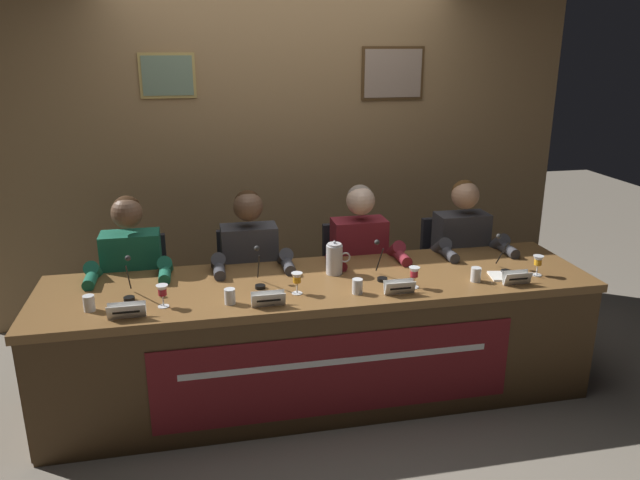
# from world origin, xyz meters

# --- Properties ---
(ground_plane) EXTENTS (12.00, 12.00, 0.00)m
(ground_plane) POSITION_xyz_m (0.00, 0.00, 0.00)
(ground_plane) COLOR gray
(wall_back_panelled) EXTENTS (4.46, 0.14, 2.60)m
(wall_back_panelled) POSITION_xyz_m (0.00, 1.34, 1.30)
(wall_back_panelled) COLOR #937047
(wall_back_panelled) RESTS_ON ground_plane
(conference_table) EXTENTS (3.26, 0.83, 0.75)m
(conference_table) POSITION_xyz_m (0.00, -0.11, 0.52)
(conference_table) COLOR brown
(conference_table) RESTS_ON ground_plane
(chair_far_left) EXTENTS (0.44, 0.45, 0.88)m
(chair_far_left) POSITION_xyz_m (-1.11, 0.60, 0.42)
(chair_far_left) COLOR black
(chair_far_left) RESTS_ON ground_plane
(panelist_far_left) EXTENTS (0.51, 0.48, 1.21)m
(panelist_far_left) POSITION_xyz_m (-1.11, 0.40, 0.70)
(panelist_far_left) COLOR black
(panelist_far_left) RESTS_ON ground_plane
(nameplate_far_left) EXTENTS (0.19, 0.06, 0.08)m
(nameplate_far_left) POSITION_xyz_m (-1.07, -0.31, 0.79)
(nameplate_far_left) COLOR white
(nameplate_far_left) RESTS_ON conference_table
(juice_glass_far_left) EXTENTS (0.06, 0.06, 0.12)m
(juice_glass_far_left) POSITION_xyz_m (-0.89, -0.21, 0.84)
(juice_glass_far_left) COLOR white
(juice_glass_far_left) RESTS_ON conference_table
(water_cup_far_left) EXTENTS (0.06, 0.06, 0.08)m
(water_cup_far_left) POSITION_xyz_m (-1.27, -0.18, 0.79)
(water_cup_far_left) COLOR silver
(water_cup_far_left) RESTS_ON conference_table
(microphone_far_left) EXTENTS (0.06, 0.17, 0.22)m
(microphone_far_left) POSITION_xyz_m (-1.08, -0.04, 0.83)
(microphone_far_left) COLOR black
(microphone_far_left) RESTS_ON conference_table
(chair_center_left) EXTENTS (0.44, 0.45, 0.88)m
(chair_center_left) POSITION_xyz_m (-0.37, 0.60, 0.42)
(chair_center_left) COLOR black
(chair_center_left) RESTS_ON ground_plane
(panelist_center_left) EXTENTS (0.51, 0.48, 1.21)m
(panelist_center_left) POSITION_xyz_m (-0.37, 0.40, 0.70)
(panelist_center_left) COLOR black
(panelist_center_left) RESTS_ON ground_plane
(nameplate_center_left) EXTENTS (0.18, 0.06, 0.08)m
(nameplate_center_left) POSITION_xyz_m (-0.35, -0.31, 0.79)
(nameplate_center_left) COLOR white
(nameplate_center_left) RESTS_ON conference_table
(juice_glass_center_left) EXTENTS (0.06, 0.06, 0.12)m
(juice_glass_center_left) POSITION_xyz_m (-0.17, -0.17, 0.84)
(juice_glass_center_left) COLOR white
(juice_glass_center_left) RESTS_ON conference_table
(water_cup_center_left) EXTENTS (0.06, 0.06, 0.08)m
(water_cup_center_left) POSITION_xyz_m (-0.54, -0.24, 0.79)
(water_cup_center_left) COLOR silver
(water_cup_center_left) RESTS_ON conference_table
(microphone_center_left) EXTENTS (0.06, 0.17, 0.22)m
(microphone_center_left) POSITION_xyz_m (-0.36, -0.01, 0.83)
(microphone_center_left) COLOR black
(microphone_center_left) RESTS_ON conference_table
(chair_center_right) EXTENTS (0.44, 0.45, 0.88)m
(chair_center_right) POSITION_xyz_m (0.37, 0.60, 0.42)
(chair_center_right) COLOR black
(chair_center_right) RESTS_ON ground_plane
(panelist_center_right) EXTENTS (0.51, 0.48, 1.21)m
(panelist_center_right) POSITION_xyz_m (0.37, 0.40, 0.70)
(panelist_center_right) COLOR black
(panelist_center_right) RESTS_ON ground_plane
(nameplate_center_right) EXTENTS (0.17, 0.06, 0.08)m
(nameplate_center_right) POSITION_xyz_m (0.39, -0.30, 0.79)
(nameplate_center_right) COLOR white
(nameplate_center_right) RESTS_ON conference_table
(juice_glass_center_right) EXTENTS (0.06, 0.06, 0.12)m
(juice_glass_center_right) POSITION_xyz_m (0.50, -0.22, 0.84)
(juice_glass_center_right) COLOR white
(juice_glass_center_right) RESTS_ON conference_table
(water_cup_center_right) EXTENTS (0.06, 0.06, 0.08)m
(water_cup_center_right) POSITION_xyz_m (0.16, -0.24, 0.79)
(water_cup_center_right) COLOR silver
(water_cup_center_right) RESTS_ON conference_table
(microphone_center_right) EXTENTS (0.06, 0.17, 0.22)m
(microphone_center_right) POSITION_xyz_m (0.36, -0.05, 0.83)
(microphone_center_right) COLOR black
(microphone_center_right) RESTS_ON conference_table
(chair_far_right) EXTENTS (0.44, 0.45, 0.88)m
(chair_far_right) POSITION_xyz_m (1.11, 0.60, 0.42)
(chair_far_right) COLOR black
(chair_far_right) RESTS_ON ground_plane
(panelist_far_right) EXTENTS (0.51, 0.48, 1.21)m
(panelist_far_right) POSITION_xyz_m (1.11, 0.40, 0.70)
(panelist_far_right) COLOR black
(panelist_far_right) RESTS_ON ground_plane
(nameplate_far_right) EXTENTS (0.17, 0.06, 0.08)m
(nameplate_far_right) POSITION_xyz_m (1.11, -0.30, 0.79)
(nameplate_far_right) COLOR white
(nameplate_far_right) RESTS_ON conference_table
(juice_glass_far_right) EXTENTS (0.06, 0.06, 0.12)m
(juice_glass_far_right) POSITION_xyz_m (1.30, -0.19, 0.84)
(juice_glass_far_right) COLOR white
(juice_glass_far_right) RESTS_ON conference_table
(water_cup_far_right) EXTENTS (0.06, 0.06, 0.08)m
(water_cup_far_right) POSITION_xyz_m (0.89, -0.21, 0.79)
(water_cup_far_right) COLOR silver
(water_cup_far_right) RESTS_ON conference_table
(microphone_far_right) EXTENTS (0.06, 0.17, 0.22)m
(microphone_far_right) POSITION_xyz_m (1.13, -0.08, 0.83)
(microphone_far_right) COLOR black
(microphone_far_right) RESTS_ON conference_table
(water_pitcher_central) EXTENTS (0.15, 0.10, 0.21)m
(water_pitcher_central) POSITION_xyz_m (0.11, 0.09, 0.85)
(water_pitcher_central) COLOR silver
(water_pitcher_central) RESTS_ON conference_table
(document_stack_far_right) EXTENTS (0.23, 0.19, 0.01)m
(document_stack_far_right) POSITION_xyz_m (1.11, -0.18, 0.76)
(document_stack_far_right) COLOR white
(document_stack_far_right) RESTS_ON conference_table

